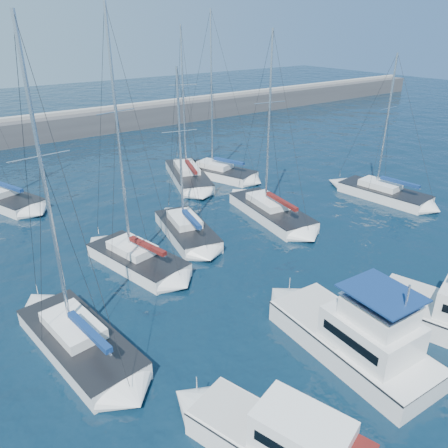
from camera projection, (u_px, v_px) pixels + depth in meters
ground at (339, 318)px, 24.42m from camera, size 220.00×220.00×0.00m
breakwater at (53, 130)px, 61.99m from camera, size 160.00×6.00×4.45m
motor_yacht_port_outer at (285, 447)px, 15.95m from camera, size 4.43×7.50×3.20m
motor_yacht_port_inner at (358, 339)px, 21.12m from camera, size 4.02×8.75×4.69m
sailboat_mid_a at (79, 341)px, 21.87m from camera, size 4.08×8.61×15.88m
sailboat_mid_b at (137, 258)px, 29.42m from camera, size 4.57×7.90×16.44m
sailboat_mid_c at (187, 230)px, 33.51m from camera, size 4.42×7.76×12.72m
sailboat_mid_d at (271, 211)px, 36.82m from camera, size 4.44×9.31×15.00m
sailboat_mid_e at (383, 193)px, 40.69m from camera, size 3.97×8.43×13.07m
sailboat_back_a at (1, 198)px, 39.58m from camera, size 5.98×9.66×14.16m
sailboat_back_b at (188, 176)px, 45.30m from camera, size 6.24×10.17×15.18m
sailboat_back_c at (218, 172)px, 46.32m from camera, size 5.56×8.57×16.51m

